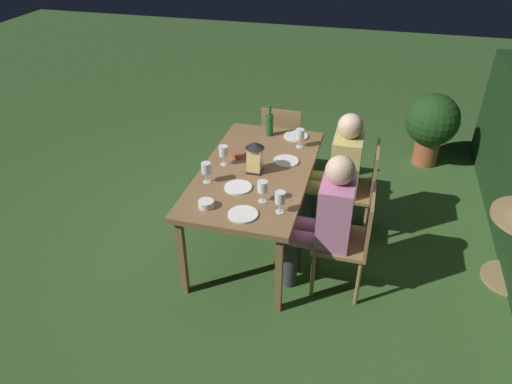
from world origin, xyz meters
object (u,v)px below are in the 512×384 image
chair_side_right_b (351,237)px  green_bottle_on_table (270,124)px  person_in_mustard (338,168)px  wine_glass_a (280,198)px  plate_c (286,161)px  potted_plant_by_hedge (432,123)px  wine_glass_d (206,169)px  person_in_pink (326,217)px  bowl_bread (238,154)px  plate_d (296,136)px  bowl_olives (206,204)px  wine_glass_b (223,152)px  wine_glass_c (300,135)px  dining_table (256,175)px  chair_head_near (283,140)px  chair_side_right_a (359,186)px  plate_b (243,214)px  plate_a (238,187)px  wine_glass_e (263,188)px  lantern_centerpiece (255,155)px

chair_side_right_b → green_bottle_on_table: green_bottle_on_table is taller
person_in_mustard → wine_glass_a: size_ratio=6.80×
plate_c → potted_plant_by_hedge: (-1.71, 1.30, -0.25)m
green_bottle_on_table → wine_glass_d: bearing=-16.5°
person_in_pink → bowl_bread: bearing=-122.9°
bowl_bread → wine_glass_d: bearing=-13.2°
plate_d → bowl_olives: size_ratio=1.97×
wine_glass_b → wine_glass_d: bearing=-7.7°
wine_glass_c → wine_glass_b: bearing=-48.9°
wine_glass_a → wine_glass_c: (-1.04, -0.05, 0.00)m
wine_glass_a → plate_d: size_ratio=0.76×
dining_table → chair_head_near: chair_head_near is taller
chair_side_right_a → person_in_mustard: 0.25m
person_in_mustard → wine_glass_c: size_ratio=6.80×
person_in_pink → plate_b: (0.28, -0.56, 0.11)m
plate_c → bowl_olives: bowl_olives is taller
wine_glass_d → chair_side_right_a: bearing=120.0°
wine_glass_a → bowl_olives: bearing=-82.2°
chair_side_right_b → person_in_mustard: person_in_mustard is taller
plate_a → wine_glass_b: bearing=-145.8°
person_in_pink → potted_plant_by_hedge: person_in_pink is taller
person_in_pink → wine_glass_e: person_in_pink is taller
wine_glass_d → potted_plant_by_hedge: wine_glass_d is taller
plate_b → plate_a: bearing=-158.0°
wine_glass_e → plate_a: bearing=-119.5°
person_in_pink → wine_glass_d: (-0.08, -0.96, 0.22)m
person_in_pink → wine_glass_c: person_in_pink is taller
chair_side_right_a → plate_c: (0.19, -0.62, 0.26)m
wine_glass_d → wine_glass_e: size_ratio=1.00×
person_in_pink → wine_glass_b: (-0.38, -0.92, 0.22)m
plate_b → bowl_olives: bowl_olives is taller
chair_head_near → plate_d: chair_head_near is taller
wine_glass_e → plate_d: bearing=178.1°
wine_glass_b → plate_a: wine_glass_b is taller
person_in_pink → chair_side_right_a: size_ratio=1.32×
wine_glass_d → bowl_bread: wine_glass_d is taller
chair_side_right_b → plate_b: (0.28, -0.76, 0.26)m
plate_b → bowl_olives: (-0.03, -0.28, 0.02)m
chair_side_right_b → green_bottle_on_table: (-1.02, -0.88, 0.37)m
chair_head_near → plate_a: 1.42m
plate_a → plate_c: bearing=151.7°
chair_side_right_b → lantern_centerpiece: size_ratio=3.28×
person_in_mustard → plate_c: bearing=-65.9°
chair_head_near → wine_glass_c: 0.75m
wine_glass_c → bowl_bread: (0.31, -0.48, -0.09)m
wine_glass_b → bowl_bread: 0.20m
wine_glass_e → plate_b: (0.21, -0.09, -0.11)m
potted_plant_by_hedge → plate_a: bearing=-35.3°
person_in_mustard → chair_head_near: (-0.71, -0.64, -0.15)m
dining_table → plate_b: 0.66m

